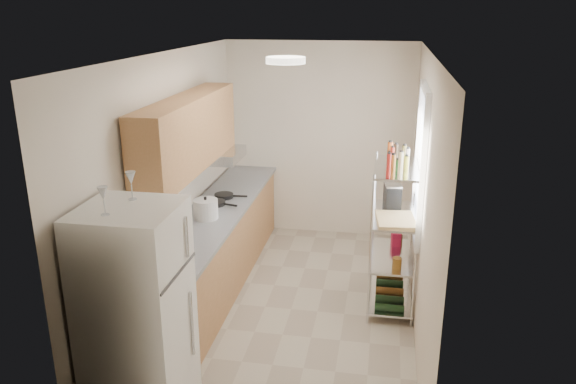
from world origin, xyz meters
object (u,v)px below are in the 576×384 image
refrigerator (137,314)px  cutting_board (396,220)px  rice_cooker (206,209)px  frying_pan_large (215,203)px  espresso_machine (392,196)px

refrigerator → cutting_board: refrigerator is taller
rice_cooker → refrigerator: bearing=-88.2°
refrigerator → frying_pan_large: 2.27m
refrigerator → rice_cooker: refrigerator is taller
rice_cooker → cutting_board: rice_cooker is taller
rice_cooker → frying_pan_large: 0.44m
refrigerator → rice_cooker: bearing=91.8°
cutting_board → espresso_machine: espresso_machine is taller
frying_pan_large → rice_cooker: bearing=-72.5°
rice_cooker → cutting_board: (1.95, -0.04, 0.02)m
cutting_board → refrigerator: bearing=-136.4°
frying_pan_large → cutting_board: (1.98, -0.47, 0.11)m
refrigerator → rice_cooker: size_ratio=6.57×
frying_pan_large → espresso_machine: size_ratio=0.88×
frying_pan_large → espresso_machine: espresso_machine is taller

